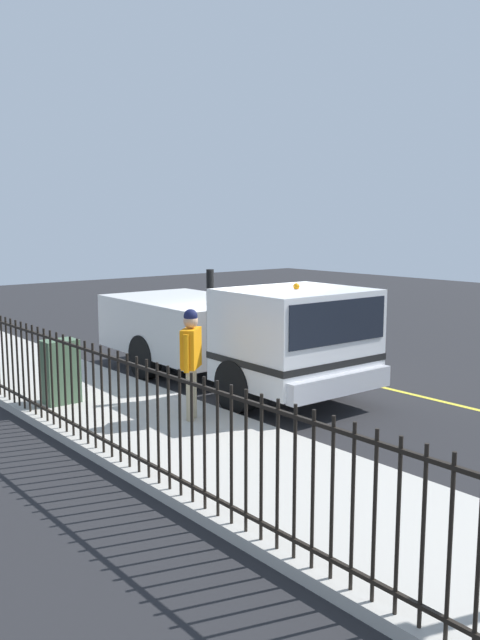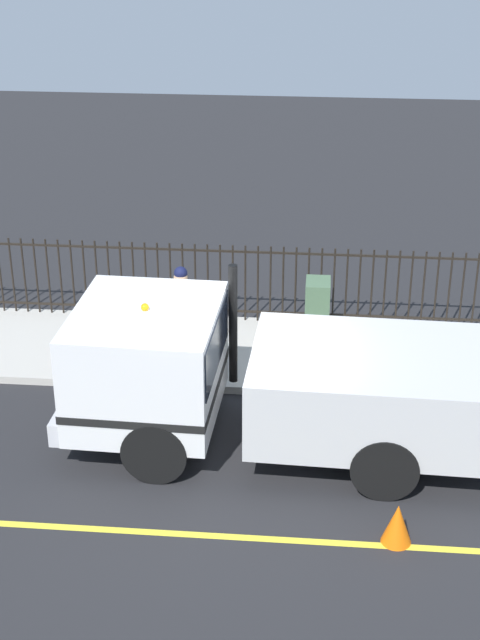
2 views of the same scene
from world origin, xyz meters
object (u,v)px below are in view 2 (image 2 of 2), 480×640
(work_truck, at_px, (258,374))
(worker_standing, at_px, (182,305))
(traffic_cone, at_px, (397,524))
(utility_cabinet, at_px, (317,310))

(work_truck, relative_size, worker_standing, 3.74)
(worker_standing, bearing_deg, traffic_cone, -1.54)
(work_truck, bearing_deg, traffic_cone, -135.84)
(work_truck, bearing_deg, worker_standing, 35.23)
(worker_standing, xyz_separation_m, utility_cabinet, (1.23, -2.32, -0.55))
(worker_standing, height_order, utility_cabinet, worker_standing)
(work_truck, distance_m, traffic_cone, 3.10)
(utility_cabinet, height_order, traffic_cone, utility_cabinet)
(work_truck, relative_size, utility_cabinet, 5.99)
(worker_standing, distance_m, traffic_cone, 5.72)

